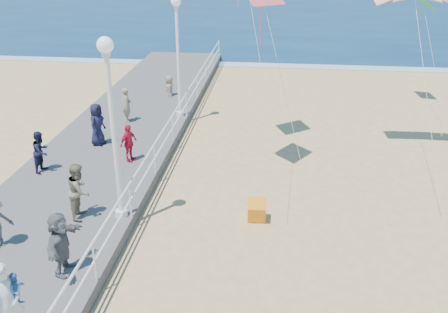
# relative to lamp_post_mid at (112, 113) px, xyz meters

# --- Properties ---
(ground) EXTENTS (160.00, 160.00, 0.00)m
(ground) POSITION_rel_lamp_post_mid_xyz_m (5.35, 0.00, -3.66)
(ground) COLOR #DAB472
(ground) RESTS_ON ground
(surf_line) EXTENTS (160.00, 1.20, 0.04)m
(surf_line) POSITION_rel_lamp_post_mid_xyz_m (5.35, 20.50, -3.63)
(surf_line) COLOR white
(surf_line) RESTS_ON ground
(boardwalk) EXTENTS (5.00, 44.00, 0.40)m
(boardwalk) POSITION_rel_lamp_post_mid_xyz_m (-2.15, 0.00, -3.46)
(boardwalk) COLOR #66615C
(boardwalk) RESTS_ON ground
(railing) EXTENTS (0.05, 42.00, 0.55)m
(railing) POSITION_rel_lamp_post_mid_xyz_m (0.30, 0.00, -2.41)
(railing) COLOR white
(railing) RESTS_ON boardwalk
(lamp_post_mid) EXTENTS (0.44, 0.44, 5.32)m
(lamp_post_mid) POSITION_rel_lamp_post_mid_xyz_m (0.00, 0.00, 0.00)
(lamp_post_mid) COLOR white
(lamp_post_mid) RESTS_ON boardwalk
(lamp_post_far) EXTENTS (0.44, 0.44, 5.32)m
(lamp_post_far) POSITION_rel_lamp_post_mid_xyz_m (0.00, 9.00, 0.00)
(lamp_post_far) COLOR white
(lamp_post_far) RESTS_ON boardwalk
(woman_holding_toddler) EXTENTS (0.72, 0.84, 1.95)m
(woman_holding_toddler) POSITION_rel_lamp_post_mid_xyz_m (-0.66, -5.13, -2.29)
(woman_holding_toddler) COLOR white
(woman_holding_toddler) RESTS_ON boardwalk
(toddler_held) EXTENTS (0.43, 0.47, 0.78)m
(toddler_held) POSITION_rel_lamp_post_mid_xyz_m (-0.51, -4.98, -2.02)
(toddler_held) COLOR #3172B7
(toddler_held) RESTS_ON boardwalk
(spectator_1) EXTENTS (0.72, 0.89, 1.71)m
(spectator_1) POSITION_rel_lamp_post_mid_xyz_m (-1.16, -0.13, -2.41)
(spectator_1) COLOR #7D7156
(spectator_1) RESTS_ON boardwalk
(spectator_3) EXTENTS (0.66, 0.90, 1.42)m
(spectator_3) POSITION_rel_lamp_post_mid_xyz_m (-0.88, 3.87, -2.55)
(spectator_3) COLOR red
(spectator_3) RESTS_ON boardwalk
(spectator_4) EXTENTS (0.68, 0.91, 1.69)m
(spectator_4) POSITION_rel_lamp_post_mid_xyz_m (-2.57, 5.28, -2.42)
(spectator_4) COLOR #171832
(spectator_4) RESTS_ON boardwalk
(spectator_5) EXTENTS (0.57, 1.57, 1.67)m
(spectator_5) POSITION_rel_lamp_post_mid_xyz_m (-0.60, -2.77, -2.43)
(spectator_5) COLOR slate
(spectator_5) RESTS_ON boardwalk
(spectator_6) EXTENTS (0.49, 0.63, 1.54)m
(spectator_6) POSITION_rel_lamp_post_mid_xyz_m (-2.16, 7.99, -2.49)
(spectator_6) COLOR gray
(spectator_6) RESTS_ON boardwalk
(spectator_7) EXTENTS (0.64, 0.78, 1.48)m
(spectator_7) POSITION_rel_lamp_post_mid_xyz_m (-3.68, 2.70, -2.52)
(spectator_7) COLOR #161932
(spectator_7) RESTS_ON boardwalk
(beach_walker_c) EXTENTS (0.62, 0.79, 1.44)m
(beach_walker_c) POSITION_rel_lamp_post_mid_xyz_m (-1.15, 12.01, -2.94)
(beach_walker_c) COLOR gray
(beach_walker_c) RESTS_ON ground
(box_kite) EXTENTS (0.59, 0.74, 0.74)m
(box_kite) POSITION_rel_lamp_post_mid_xyz_m (3.99, 0.86, -3.36)
(box_kite) COLOR #F2510E
(box_kite) RESTS_ON ground
(kite_diamond_green) EXTENTS (1.13, 1.40, 0.85)m
(kite_diamond_green) POSITION_rel_lamp_post_mid_xyz_m (11.14, 13.35, 1.48)
(kite_diamond_green) COLOR green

